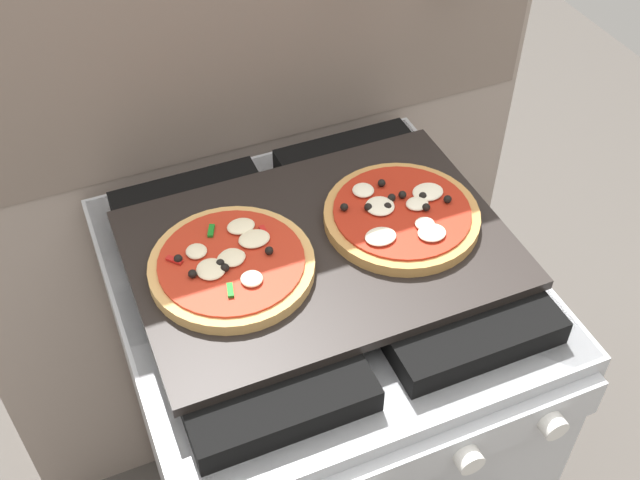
% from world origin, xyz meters
% --- Properties ---
extents(kitchen_backsplash, '(1.10, 0.09, 1.55)m').
position_xyz_m(kitchen_backsplash, '(0.00, 0.33, 0.79)').
color(kitchen_backsplash, gray).
rests_on(kitchen_backsplash, ground_plane).
extents(stove, '(0.60, 0.64, 0.90)m').
position_xyz_m(stove, '(-0.00, -0.00, 0.45)').
color(stove, '#B7BABF').
rests_on(stove, ground_plane).
extents(baking_tray, '(0.54, 0.38, 0.02)m').
position_xyz_m(baking_tray, '(0.00, 0.00, 0.91)').
color(baking_tray, black).
rests_on(baking_tray, stove).
extents(pizza_left, '(0.23, 0.23, 0.03)m').
position_xyz_m(pizza_left, '(-0.13, 0.00, 0.93)').
color(pizza_left, tan).
rests_on(pizza_left, baking_tray).
extents(pizza_right, '(0.23, 0.23, 0.03)m').
position_xyz_m(pizza_right, '(0.13, 0.00, 0.93)').
color(pizza_right, '#C18947').
rests_on(pizza_right, baking_tray).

